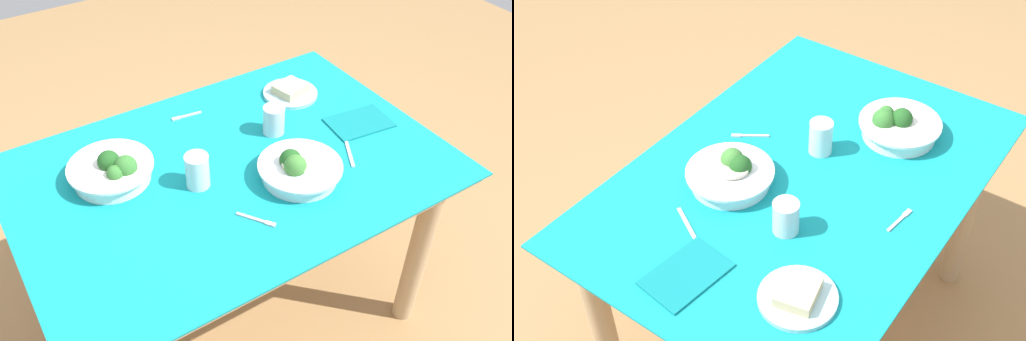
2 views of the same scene
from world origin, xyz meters
TOP-DOWN VIEW (x-y plane):
  - ground_plane at (0.00, 0.00)m, footprint 6.00×6.00m
  - dining_table at (0.00, 0.00)m, footprint 1.24×0.85m
  - broccoli_bowl_far at (-0.30, 0.13)m, footprint 0.24×0.24m
  - broccoli_bowl_near at (0.14, -0.14)m, footprint 0.24×0.24m
  - bread_side_plate at (0.36, 0.22)m, footprint 0.19×0.19m
  - water_glass_center at (0.20, 0.08)m, footprint 0.07×0.07m
  - water_glass_side at (-0.11, -0.02)m, footprint 0.07×0.07m
  - fork_by_far_bowl at (-0.05, -0.22)m, footprint 0.07×0.10m
  - fork_by_near_bowl at (0.00, 0.30)m, footprint 0.10×0.02m
  - table_knife_left at (0.35, -0.10)m, footprint 0.11×0.18m
  - napkin_folded_upper at (0.45, -0.03)m, footprint 0.21×0.16m

SIDE VIEW (x-z plane):
  - ground_plane at x=0.00m, z-range 0.00..0.00m
  - dining_table at x=0.00m, z-range 0.23..0.94m
  - table_knife_left at x=0.35m, z-range 0.71..0.71m
  - fork_by_far_bowl at x=-0.05m, z-range 0.71..0.71m
  - fork_by_near_bowl at x=0.00m, z-range 0.71..0.71m
  - napkin_folded_upper at x=0.45m, z-range 0.71..0.71m
  - bread_side_plate at x=0.36m, z-range 0.70..0.74m
  - broccoli_bowl_near at x=0.14m, z-range 0.69..0.79m
  - broccoli_bowl_far at x=-0.30m, z-range 0.69..0.79m
  - water_glass_center at x=0.20m, z-range 0.71..0.80m
  - water_glass_side at x=-0.11m, z-range 0.71..0.81m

